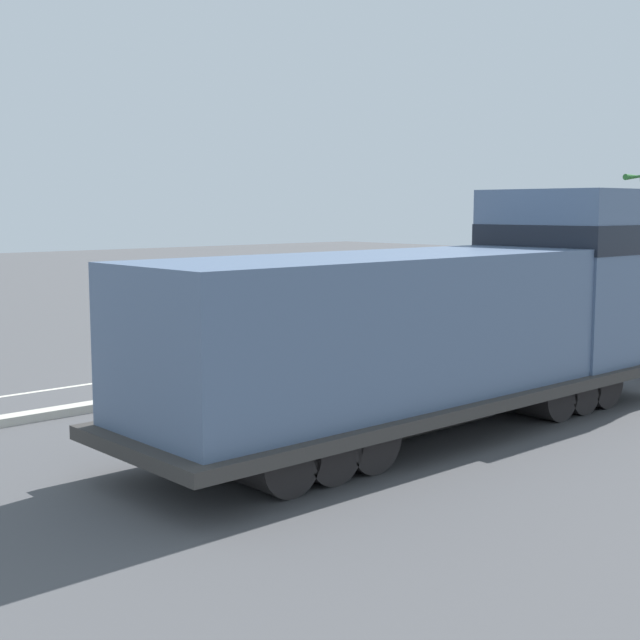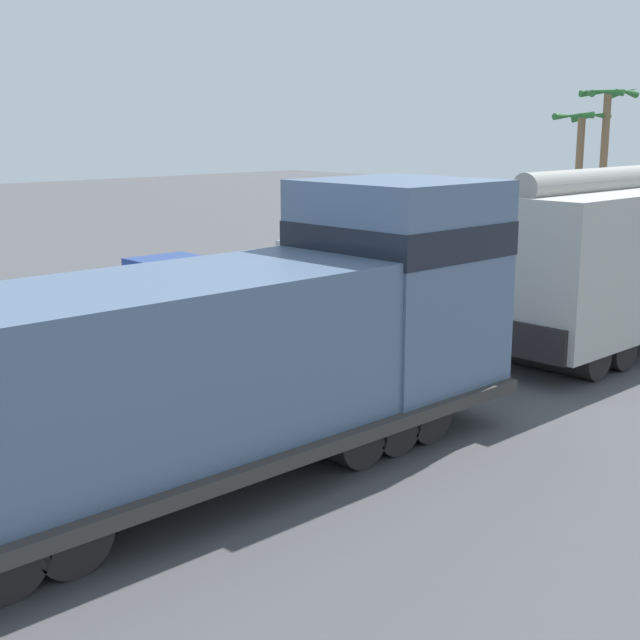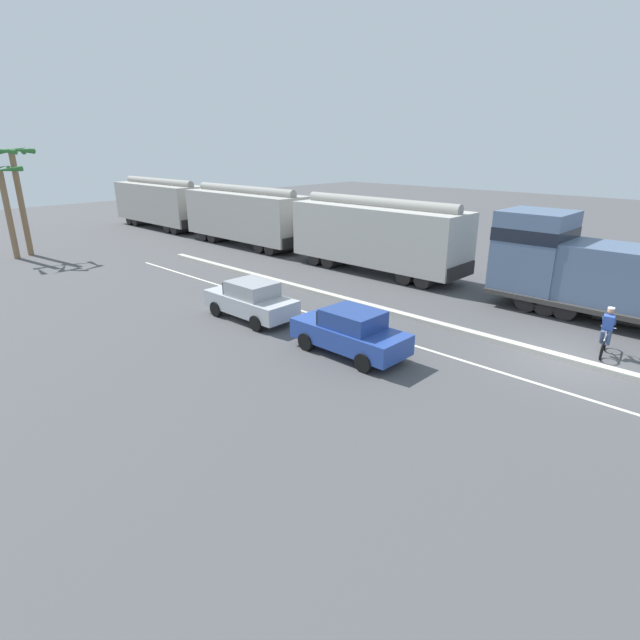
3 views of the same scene
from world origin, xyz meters
TOP-DOWN VIEW (x-y plane):
  - ground_plane at (0.00, 0.00)m, footprint 120.00×120.00m
  - median_curb at (0.00, 6.00)m, footprint 0.36×36.00m
  - lane_stripe at (-2.40, 6.00)m, footprint 0.14×36.00m
  - locomotive at (5.34, 0.00)m, footprint 3.10×11.61m
  - hopper_car_lead at (5.34, 12.16)m, footprint 2.90×10.60m
  - hopper_car_middle at (5.34, 23.76)m, footprint 2.90×10.60m
  - hopper_car_trailing at (5.34, 35.36)m, footprint 2.90×10.60m
  - parked_car_blue at (-4.58, 5.71)m, footprint 1.85×4.21m
  - parked_car_silver at (-4.57, 11.08)m, footprint 1.87×4.22m
  - cyclist at (1.38, -0.72)m, footprint 1.70×0.52m
  - palm_tree_near at (-6.47, 31.55)m, footprint 2.59×2.67m
  - palm_tree_far at (-7.44, 31.09)m, footprint 2.30×2.34m

SIDE VIEW (x-z plane):
  - ground_plane at x=0.00m, z-range 0.00..0.00m
  - lane_stripe at x=-2.40m, z-range 0.00..0.01m
  - median_curb at x=0.00m, z-range 0.00..0.16m
  - parked_car_blue at x=-4.58m, z-range 0.01..1.63m
  - parked_car_silver at x=-4.57m, z-range 0.01..1.63m
  - cyclist at x=1.38m, z-range -0.04..1.67m
  - locomotive at x=5.34m, z-range -0.30..3.90m
  - hopper_car_lead at x=5.34m, z-range -0.01..4.17m
  - hopper_car_middle at x=5.34m, z-range -0.01..4.17m
  - hopper_car_trailing at x=5.34m, z-range -0.01..4.17m
  - palm_tree_far at x=-7.44m, z-range 1.23..7.00m
  - palm_tree_near at x=-6.47m, z-range 1.55..8.38m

